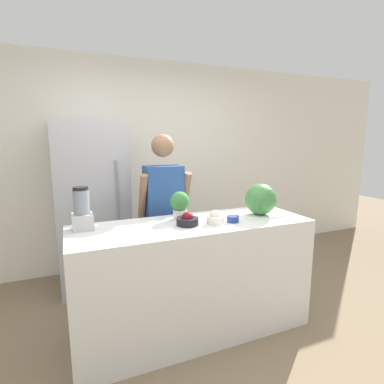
{
  "coord_description": "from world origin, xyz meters",
  "views": [
    {
      "loc": [
        -0.92,
        -1.84,
        1.63
      ],
      "look_at": [
        0.0,
        0.36,
        1.21
      ],
      "focal_mm": 28.0,
      "sensor_mm": 36.0,
      "label": 1
    }
  ],
  "objects_px": {
    "watermelon": "(261,199)",
    "bowl_cherries": "(188,220)",
    "bowl_cream": "(215,218)",
    "blender": "(82,211)",
    "bowl_small_blue": "(233,219)",
    "person": "(164,216)",
    "potted_plant": "(180,204)",
    "refrigerator": "(92,204)"
  },
  "relations": [
    {
      "from": "watermelon",
      "to": "bowl_small_blue",
      "type": "distance_m",
      "value": 0.36
    },
    {
      "from": "bowl_cream",
      "to": "potted_plant",
      "type": "relative_size",
      "value": 0.61
    },
    {
      "from": "refrigerator",
      "to": "bowl_small_blue",
      "type": "bearing_deg",
      "value": -53.25
    },
    {
      "from": "bowl_small_blue",
      "to": "blender",
      "type": "xyz_separation_m",
      "value": [
        -1.14,
        0.26,
        0.12
      ]
    },
    {
      "from": "bowl_cherries",
      "to": "potted_plant",
      "type": "height_order",
      "value": "potted_plant"
    },
    {
      "from": "bowl_cherries",
      "to": "bowl_cream",
      "type": "relative_size",
      "value": 1.21
    },
    {
      "from": "bowl_cream",
      "to": "blender",
      "type": "xyz_separation_m",
      "value": [
        -0.99,
        0.25,
        0.1
      ]
    },
    {
      "from": "person",
      "to": "bowl_small_blue",
      "type": "relative_size",
      "value": 16.87
    },
    {
      "from": "bowl_cream",
      "to": "potted_plant",
      "type": "distance_m",
      "value": 0.34
    },
    {
      "from": "person",
      "to": "potted_plant",
      "type": "height_order",
      "value": "person"
    },
    {
      "from": "blender",
      "to": "refrigerator",
      "type": "bearing_deg",
      "value": 82.12
    },
    {
      "from": "refrigerator",
      "to": "bowl_cherries",
      "type": "distance_m",
      "value": 1.42
    },
    {
      "from": "bowl_small_blue",
      "to": "potted_plant",
      "type": "xyz_separation_m",
      "value": [
        -0.37,
        0.25,
        0.11
      ]
    },
    {
      "from": "bowl_cherries",
      "to": "blender",
      "type": "bearing_deg",
      "value": 165.5
    },
    {
      "from": "refrigerator",
      "to": "bowl_small_blue",
      "type": "distance_m",
      "value": 1.67
    },
    {
      "from": "refrigerator",
      "to": "watermelon",
      "type": "height_order",
      "value": "refrigerator"
    },
    {
      "from": "refrigerator",
      "to": "potted_plant",
      "type": "distance_m",
      "value": 1.26
    },
    {
      "from": "bowl_cream",
      "to": "bowl_small_blue",
      "type": "xyz_separation_m",
      "value": [
        0.15,
        -0.01,
        -0.02
      ]
    },
    {
      "from": "bowl_cream",
      "to": "potted_plant",
      "type": "bearing_deg",
      "value": 130.78
    },
    {
      "from": "watermelon",
      "to": "bowl_small_blue",
      "type": "relative_size",
      "value": 2.76
    },
    {
      "from": "person",
      "to": "refrigerator",
      "type": "bearing_deg",
      "value": 134.48
    },
    {
      "from": "blender",
      "to": "potted_plant",
      "type": "bearing_deg",
      "value": -0.26
    },
    {
      "from": "blender",
      "to": "bowl_cherries",
      "type": "bearing_deg",
      "value": -14.5
    },
    {
      "from": "person",
      "to": "bowl_cherries",
      "type": "xyz_separation_m",
      "value": [
        -0.0,
        -0.64,
        0.12
      ]
    },
    {
      "from": "refrigerator",
      "to": "bowl_small_blue",
      "type": "relative_size",
      "value": 18.5
    },
    {
      "from": "bowl_cream",
      "to": "blender",
      "type": "height_order",
      "value": "blender"
    },
    {
      "from": "person",
      "to": "watermelon",
      "type": "height_order",
      "value": "person"
    },
    {
      "from": "watermelon",
      "to": "bowl_cherries",
      "type": "bearing_deg",
      "value": -178.53
    },
    {
      "from": "potted_plant",
      "to": "bowl_small_blue",
      "type": "bearing_deg",
      "value": -34.89
    },
    {
      "from": "bowl_small_blue",
      "to": "refrigerator",
      "type": "bearing_deg",
      "value": 126.75
    },
    {
      "from": "bowl_cream",
      "to": "bowl_small_blue",
      "type": "distance_m",
      "value": 0.16
    },
    {
      "from": "bowl_cherries",
      "to": "person",
      "type": "bearing_deg",
      "value": 89.67
    },
    {
      "from": "potted_plant",
      "to": "watermelon",
      "type": "bearing_deg",
      "value": -14.43
    },
    {
      "from": "watermelon",
      "to": "bowl_cream",
      "type": "xyz_separation_m",
      "value": [
        -0.48,
        -0.07,
        -0.11
      ]
    },
    {
      "from": "watermelon",
      "to": "bowl_cream",
      "type": "height_order",
      "value": "watermelon"
    },
    {
      "from": "refrigerator",
      "to": "potted_plant",
      "type": "height_order",
      "value": "refrigerator"
    },
    {
      "from": "bowl_cherries",
      "to": "bowl_cream",
      "type": "height_order",
      "value": "bowl_cream"
    },
    {
      "from": "person",
      "to": "potted_plant",
      "type": "distance_m",
      "value": 0.49
    },
    {
      "from": "refrigerator",
      "to": "blender",
      "type": "xyz_separation_m",
      "value": [
        -0.15,
        -1.07,
        0.18
      ]
    },
    {
      "from": "refrigerator",
      "to": "watermelon",
      "type": "bearing_deg",
      "value": -43.57
    },
    {
      "from": "refrigerator",
      "to": "watermelon",
      "type": "distance_m",
      "value": 1.83
    },
    {
      "from": "bowl_cream",
      "to": "blender",
      "type": "distance_m",
      "value": 1.03
    }
  ]
}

